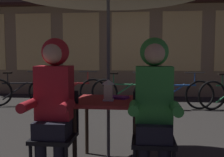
# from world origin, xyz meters

# --- Properties ---
(cafe_table) EXTENTS (0.72, 0.72, 0.74)m
(cafe_table) POSITION_xyz_m (0.00, 0.00, 0.64)
(cafe_table) COLOR maroon
(cafe_table) RESTS_ON ground_plane
(lantern) EXTENTS (0.11, 0.11, 0.23)m
(lantern) POSITION_xyz_m (0.01, -0.05, 0.86)
(lantern) COLOR white
(lantern) RESTS_ON cafe_table
(chair_left) EXTENTS (0.40, 0.40, 0.87)m
(chair_left) POSITION_xyz_m (-0.48, -0.37, 0.49)
(chair_left) COLOR black
(chair_left) RESTS_ON ground_plane
(chair_right) EXTENTS (0.40, 0.40, 0.87)m
(chair_right) POSITION_xyz_m (0.48, -0.37, 0.49)
(chair_right) COLOR black
(chair_right) RESTS_ON ground_plane
(person_left_hooded) EXTENTS (0.45, 0.56, 1.40)m
(person_left_hooded) POSITION_xyz_m (-0.48, -0.43, 0.85)
(person_left_hooded) COLOR black
(person_left_hooded) RESTS_ON ground_plane
(person_right_hooded) EXTENTS (0.45, 0.56, 1.40)m
(person_right_hooded) POSITION_xyz_m (0.48, -0.43, 0.85)
(person_right_hooded) COLOR black
(person_right_hooded) RESTS_ON ground_plane
(bicycle_nearest) EXTENTS (1.65, 0.40, 0.84)m
(bicycle_nearest) POSITION_xyz_m (-2.52, 3.24, 0.35)
(bicycle_nearest) COLOR black
(bicycle_nearest) RESTS_ON ground_plane
(bicycle_second) EXTENTS (1.64, 0.45, 0.84)m
(bicycle_second) POSITION_xyz_m (-1.29, 3.31, 0.35)
(bicycle_second) COLOR black
(bicycle_second) RESTS_ON ground_plane
(bicycle_third) EXTENTS (1.66, 0.37, 0.84)m
(bicycle_third) POSITION_xyz_m (-0.01, 3.25, 0.35)
(bicycle_third) COLOR black
(bicycle_third) RESTS_ON ground_plane
(bicycle_fourth) EXTENTS (1.68, 0.22, 0.84)m
(bicycle_fourth) POSITION_xyz_m (1.14, 3.22, 0.35)
(bicycle_fourth) COLOR black
(bicycle_fourth) RESTS_ON ground_plane
(book) EXTENTS (0.23, 0.19, 0.02)m
(book) POSITION_xyz_m (0.11, 0.10, 0.75)
(book) COLOR #661E7A
(book) RESTS_ON cafe_table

